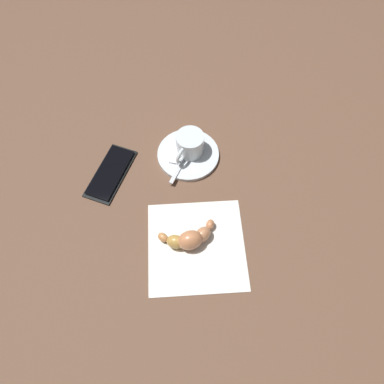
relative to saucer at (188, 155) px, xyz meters
name	(u,v)px	position (x,y,z in m)	size (l,w,h in m)	color
ground_plane	(197,198)	(0.11, 0.03, -0.01)	(1.80, 1.80, 0.00)	brown
saucer	(188,155)	(0.00, 0.00, 0.00)	(0.14, 0.14, 0.01)	silver
espresso_cup	(190,144)	(-0.01, 0.00, 0.03)	(0.09, 0.06, 0.05)	silver
teaspoon	(186,154)	(0.01, 0.00, 0.01)	(0.12, 0.05, 0.01)	silver
sugar_packet	(176,153)	(0.00, -0.03, 0.01)	(0.06, 0.02, 0.01)	white
napkin	(196,246)	(0.22, 0.03, 0.00)	(0.20, 0.19, 0.00)	white
croissant	(189,238)	(0.21, 0.02, 0.02)	(0.08, 0.12, 0.04)	tan
cell_phone	(111,173)	(0.06, -0.17, 0.00)	(0.16, 0.10, 0.01)	black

